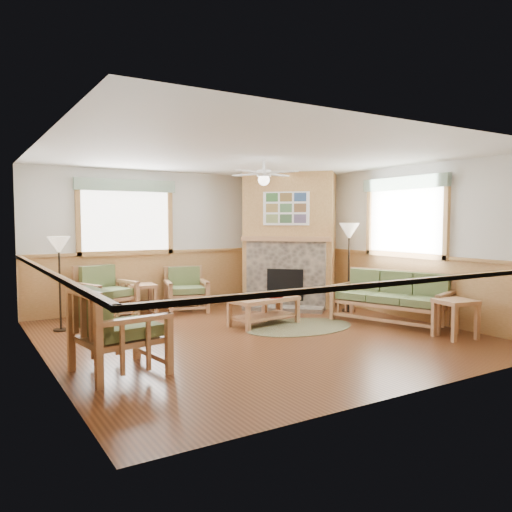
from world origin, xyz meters
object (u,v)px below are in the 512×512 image
sofa (391,298)px  end_table_chairs (141,299)px  end_table_sofa (455,319)px  armchair_left (119,329)px  footstool (264,307)px  floor_lamp_left (60,284)px  floor_lamp_right (349,267)px  armchair_back_left (106,292)px  coffee_table (264,311)px  armchair_back_right (186,289)px

sofa → end_table_chairs: sofa is taller
end_table_sofa → armchair_left: bearing=169.0°
armchair_left → end_table_sofa: (4.73, -0.92, -0.21)m
footstool → floor_lamp_left: 3.42m
footstool → floor_lamp_right: bearing=-6.1°
footstool → end_table_sofa: bearing=-58.7°
end_table_chairs → armchair_back_left: bearing=180.0°
coffee_table → end_table_sofa: bearing=-57.8°
end_table_sofa → floor_lamp_right: size_ratio=0.34×
footstool → floor_lamp_right: size_ratio=0.28×
sofa → end_table_chairs: size_ratio=3.38×
sofa → coffee_table: size_ratio=1.66×
sofa → floor_lamp_right: 1.34m
armchair_left → floor_lamp_right: (4.88, 1.59, 0.35)m
armchair_left → footstool: (3.09, 1.78, -0.29)m
sofa → coffee_table: 2.15m
armchair_back_right → armchair_left: armchair_left is taller
sofa → floor_lamp_left: size_ratio=1.27×
armchair_back_left → floor_lamp_left: bearing=-161.2°
armchair_back_left → floor_lamp_right: (4.16, -1.74, 0.38)m
armchair_left → end_table_chairs: 3.61m
armchair_back_left → floor_lamp_right: bearing=-40.9°
floor_lamp_right → armchair_left: bearing=-162.0°
coffee_table → floor_lamp_right: (2.07, 0.23, 0.62)m
sofa → floor_lamp_left: floor_lamp_left is taller
armchair_back_right → footstool: (0.87, -1.43, -0.21)m
footstool → end_table_chairs: bearing=138.0°
end_table_sofa → end_table_chairs: bearing=128.3°
armchair_left → footstool: armchair_left is taller
armchair_back_left → armchair_left: bearing=-120.4°
sofa → end_table_sofa: (0.03, -1.24, -0.15)m
coffee_table → footstool: (0.28, 0.43, -0.02)m
armchair_back_left → footstool: 2.84m
floor_lamp_left → sofa: bearing=-25.6°
end_table_chairs → floor_lamp_left: bearing=-156.4°
sofa → end_table_chairs: bearing=-151.1°
floor_lamp_left → armchair_left: bearing=-86.4°
armchair_left → floor_lamp_left: size_ratio=0.67×
end_table_chairs → footstool: 2.32m
armchair_back_left → end_table_chairs: (0.64, 0.00, -0.19)m
floor_lamp_left → end_table_sofa: bearing=-36.2°
coffee_table → floor_lamp_right: floor_lamp_right is taller
armchair_back_right → floor_lamp_right: size_ratio=0.50×
armchair_back_right → floor_lamp_right: 3.15m
armchair_back_right → end_table_chairs: bearing=-174.4°
coffee_table → end_table_sofa: (1.92, -2.27, 0.06)m
armchair_back_left → floor_lamp_left: size_ratio=0.62×
floor_lamp_left → floor_lamp_right: (5.05, -1.07, 0.10)m
armchair_back_right → coffee_table: size_ratio=0.73×
end_table_chairs → floor_lamp_left: size_ratio=0.38×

